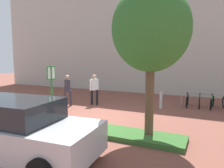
{
  "coord_description": "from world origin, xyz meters",
  "views": [
    {
      "loc": [
        4.53,
        -7.83,
        2.56
      ],
      "look_at": [
        -0.37,
        2.5,
        1.22
      ],
      "focal_mm": 33.74,
      "sensor_mm": 36.0,
      "label": 1
    }
  ],
  "objects_px": {
    "person_suited_navy": "(68,88)",
    "person_shirt_white": "(94,88)",
    "tree_sidewalk": "(151,29)",
    "bike_at_sign": "(55,115)",
    "bike_rack_cluster": "(219,102)",
    "bollard_steel": "(161,100)",
    "car_silver_sedan": "(17,129)",
    "parking_sign_post": "(51,86)"
  },
  "relations": [
    {
      "from": "person_suited_navy",
      "to": "person_shirt_white",
      "type": "distance_m",
      "value": 1.47
    },
    {
      "from": "tree_sidewalk",
      "to": "bike_at_sign",
      "type": "distance_m",
      "value": 4.97
    },
    {
      "from": "bike_rack_cluster",
      "to": "person_suited_navy",
      "type": "relative_size",
      "value": 2.18
    },
    {
      "from": "bollard_steel",
      "to": "bike_at_sign",
      "type": "bearing_deg",
      "value": -127.37
    },
    {
      "from": "bike_rack_cluster",
      "to": "person_shirt_white",
      "type": "bearing_deg",
      "value": -163.46
    },
    {
      "from": "tree_sidewalk",
      "to": "car_silver_sedan",
      "type": "relative_size",
      "value": 1.09
    },
    {
      "from": "bike_at_sign",
      "to": "bollard_steel",
      "type": "xyz_separation_m",
      "value": [
        3.31,
        4.33,
        0.1
      ]
    },
    {
      "from": "bike_at_sign",
      "to": "person_suited_navy",
      "type": "distance_m",
      "value": 3.19
    },
    {
      "from": "bike_rack_cluster",
      "to": "bollard_steel",
      "type": "relative_size",
      "value": 4.18
    },
    {
      "from": "parking_sign_post",
      "to": "bike_at_sign",
      "type": "bearing_deg",
      "value": 98.43
    },
    {
      "from": "car_silver_sedan",
      "to": "person_suited_navy",
      "type": "bearing_deg",
      "value": 114.79
    },
    {
      "from": "car_silver_sedan",
      "to": "bike_at_sign",
      "type": "bearing_deg",
      "value": 111.67
    },
    {
      "from": "bike_at_sign",
      "to": "bike_rack_cluster",
      "type": "height_order",
      "value": "bike_at_sign"
    },
    {
      "from": "bike_at_sign",
      "to": "car_silver_sedan",
      "type": "bearing_deg",
      "value": -68.33
    },
    {
      "from": "parking_sign_post",
      "to": "person_shirt_white",
      "type": "distance_m",
      "value": 3.91
    },
    {
      "from": "parking_sign_post",
      "to": "person_shirt_white",
      "type": "bearing_deg",
      "value": 94.87
    },
    {
      "from": "tree_sidewalk",
      "to": "person_shirt_white",
      "type": "height_order",
      "value": "tree_sidewalk"
    },
    {
      "from": "bike_at_sign",
      "to": "person_suited_navy",
      "type": "relative_size",
      "value": 0.9
    },
    {
      "from": "car_silver_sedan",
      "to": "person_shirt_white",
      "type": "bearing_deg",
      "value": 102.2
    },
    {
      "from": "person_suited_navy",
      "to": "bollard_steel",
      "type": "bearing_deg",
      "value": 18.2
    },
    {
      "from": "person_shirt_white",
      "to": "car_silver_sedan",
      "type": "distance_m",
      "value": 6.57
    },
    {
      "from": "parking_sign_post",
      "to": "bollard_steel",
      "type": "bearing_deg",
      "value": 53.84
    },
    {
      "from": "bollard_steel",
      "to": "person_suited_navy",
      "type": "bearing_deg",
      "value": -161.8
    },
    {
      "from": "parking_sign_post",
      "to": "person_suited_navy",
      "type": "bearing_deg",
      "value": 116.77
    },
    {
      "from": "parking_sign_post",
      "to": "person_shirt_white",
      "type": "xyz_separation_m",
      "value": [
        -0.33,
        3.85,
        -0.54
      ]
    },
    {
      "from": "tree_sidewalk",
      "to": "person_shirt_white",
      "type": "bearing_deg",
      "value": 138.65
    },
    {
      "from": "person_shirt_white",
      "to": "car_silver_sedan",
      "type": "relative_size",
      "value": 0.39
    },
    {
      "from": "bike_rack_cluster",
      "to": "person_shirt_white",
      "type": "relative_size",
      "value": 2.18
    },
    {
      "from": "bollard_steel",
      "to": "person_shirt_white",
      "type": "distance_m",
      "value": 3.71
    },
    {
      "from": "bike_at_sign",
      "to": "bollard_steel",
      "type": "bearing_deg",
      "value": 52.63
    },
    {
      "from": "bike_rack_cluster",
      "to": "parking_sign_post",
      "type": "bearing_deg",
      "value": -136.32
    },
    {
      "from": "parking_sign_post",
      "to": "car_silver_sedan",
      "type": "height_order",
      "value": "parking_sign_post"
    },
    {
      "from": "bike_rack_cluster",
      "to": "car_silver_sedan",
      "type": "height_order",
      "value": "car_silver_sedan"
    },
    {
      "from": "tree_sidewalk",
      "to": "parking_sign_post",
      "type": "distance_m",
      "value": 4.31
    },
    {
      "from": "bike_at_sign",
      "to": "car_silver_sedan",
      "type": "distance_m",
      "value": 2.96
    },
    {
      "from": "bike_rack_cluster",
      "to": "bollard_steel",
      "type": "height_order",
      "value": "bollard_steel"
    },
    {
      "from": "bike_at_sign",
      "to": "bollard_steel",
      "type": "relative_size",
      "value": 1.72
    },
    {
      "from": "tree_sidewalk",
      "to": "person_suited_navy",
      "type": "distance_m",
      "value": 6.48
    },
    {
      "from": "bollard_steel",
      "to": "person_shirt_white",
      "type": "bearing_deg",
      "value": -169.92
    },
    {
      "from": "person_shirt_white",
      "to": "car_silver_sedan",
      "type": "height_order",
      "value": "person_shirt_white"
    },
    {
      "from": "person_shirt_white",
      "to": "car_silver_sedan",
      "type": "bearing_deg",
      "value": -77.8
    },
    {
      "from": "parking_sign_post",
      "to": "bike_rack_cluster",
      "type": "height_order",
      "value": "parking_sign_post"
    }
  ]
}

